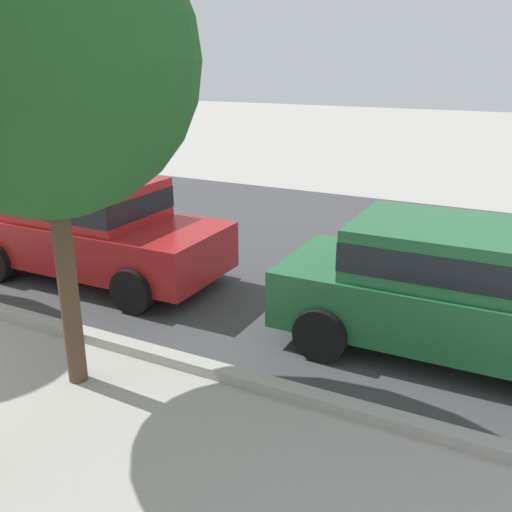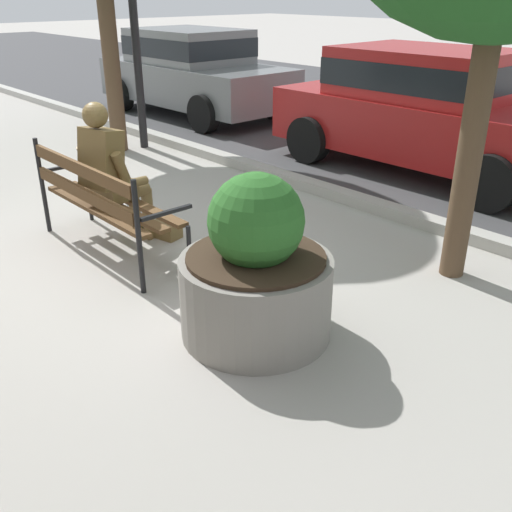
% 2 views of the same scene
% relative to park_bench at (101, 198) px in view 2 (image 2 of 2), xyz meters
% --- Properties ---
extents(ground_plane, '(80.00, 80.00, 0.00)m').
position_rel_park_bench_xyz_m(ground_plane, '(0.06, -0.14, -0.54)').
color(ground_plane, '#ADA8A0').
extents(street_surface, '(60.00, 9.00, 0.01)m').
position_rel_park_bench_xyz_m(street_surface, '(0.06, 7.36, -0.54)').
color(street_surface, '#424244').
rests_on(street_surface, ground).
extents(curb_stone, '(60.00, 0.20, 0.12)m').
position_rel_park_bench_xyz_m(curb_stone, '(0.06, 2.76, -0.48)').
color(curb_stone, '#B2AFA8').
rests_on(curb_stone, ground).
extents(park_bench, '(1.80, 0.54, 0.95)m').
position_rel_park_bench_xyz_m(park_bench, '(0.00, 0.00, 0.00)').
color(park_bench, brown).
rests_on(park_bench, ground).
extents(bronze_statue_seated, '(0.60, 0.86, 1.37)m').
position_rel_park_bench_xyz_m(bronze_statue_seated, '(-0.06, 0.21, 0.12)').
color(bronze_statue_seated, brown).
rests_on(bronze_statue_seated, ground).
extents(concrete_planter, '(1.06, 1.06, 1.18)m').
position_rel_park_bench_xyz_m(concrete_planter, '(1.93, 0.12, -0.08)').
color(concrete_planter, gray).
rests_on(concrete_planter, ground).
extents(parked_car_grey, '(4.12, 1.96, 1.56)m').
position_rel_park_bench_xyz_m(parked_car_grey, '(-4.71, 4.50, 0.30)').
color(parked_car_grey, slate).
rests_on(parked_car_grey, ground).
extents(parked_car_red, '(4.12, 1.96, 1.56)m').
position_rel_park_bench_xyz_m(parked_car_red, '(0.40, 4.50, 0.30)').
color(parked_car_red, '#B21E1E').
rests_on(parked_car_red, ground).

